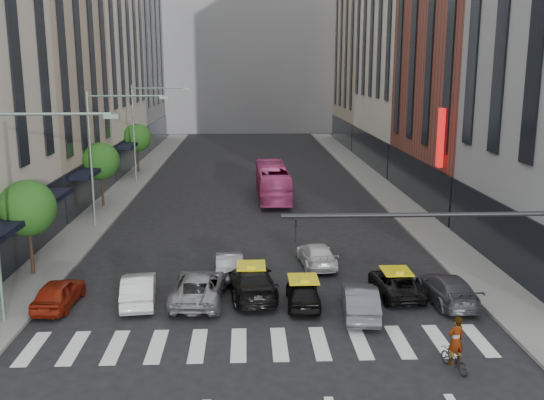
{
  "coord_description": "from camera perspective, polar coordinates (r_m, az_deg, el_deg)",
  "views": [
    {
      "loc": [
        -0.64,
        -20.55,
        10.62
      ],
      "look_at": [
        0.67,
        9.82,
        4.0
      ],
      "focal_mm": 40.0,
      "sensor_mm": 36.0,
      "label": 1
    }
  ],
  "objects": [
    {
      "name": "car_grey_mid",
      "position": [
        27.12,
        8.31,
        -9.35
      ],
      "size": [
        1.86,
        4.27,
        1.36
      ],
      "primitive_type": "imported",
      "rotation": [
        0.0,
        0.0,
        3.04
      ],
      "color": "#484A51",
      "rests_on": "ground"
    },
    {
      "name": "building_right_d",
      "position": [
        87.42,
        9.46,
        14.34
      ],
      "size": [
        8.0,
        18.0,
        28.0
      ],
      "primitive_type": "cube",
      "color": "tan",
      "rests_on": "ground"
    },
    {
      "name": "streetlamp_near",
      "position": [
        26.71,
        -23.04,
        1.12
      ],
      "size": [
        5.38,
        0.25,
        9.0
      ],
      "color": "gray",
      "rests_on": "sidewalk_left"
    },
    {
      "name": "building_left_b",
      "position": [
        51.25,
        -21.67,
        12.99
      ],
      "size": [
        8.0,
        16.0,
        24.0
      ],
      "primitive_type": "cube",
      "color": "tan",
      "rests_on": "ground"
    },
    {
      "name": "tree_near",
      "position": [
        33.26,
        -22.01,
        -0.72
      ],
      "size": [
        2.88,
        2.88,
        4.95
      ],
      "color": "black",
      "rests_on": "sidewalk_left"
    },
    {
      "name": "sidewalk_left",
      "position": [
        52.77,
        -14.3,
        0.37
      ],
      "size": [
        3.0,
        96.0,
        0.15
      ],
      "primitive_type": "cube",
      "color": "slate",
      "rests_on": "ground"
    },
    {
      "name": "bus",
      "position": [
        50.16,
        0.05,
        1.73
      ],
      "size": [
        2.57,
        10.32,
        2.86
      ],
      "primitive_type": "imported",
      "rotation": [
        0.0,
        0.0,
        3.16
      ],
      "color": "#BC3777",
      "rests_on": "ground"
    },
    {
      "name": "ground",
      "position": [
        23.15,
        -0.63,
        -15.03
      ],
      "size": [
        160.0,
        160.0,
        0.0
      ],
      "primitive_type": "plane",
      "color": "black",
      "rests_on": "ground"
    },
    {
      "name": "liberty_sign",
      "position": [
        42.91,
        15.59,
        5.66
      ],
      "size": [
        0.3,
        0.7,
        4.0
      ],
      "color": "red",
      "rests_on": "ground"
    },
    {
      "name": "building_left_d",
      "position": [
        87.21,
        -13.75,
        14.83
      ],
      "size": [
        8.0,
        18.0,
        30.0
      ],
      "primitive_type": "cube",
      "color": "gray",
      "rests_on": "ground"
    },
    {
      "name": "car_red",
      "position": [
        29.42,
        -19.44,
        -8.25
      ],
      "size": [
        1.75,
        3.92,
        1.31
      ],
      "primitive_type": "imported",
      "rotation": [
        0.0,
        0.0,
        3.09
      ],
      "color": "maroon",
      "rests_on": "ground"
    },
    {
      "name": "taxi_left",
      "position": [
        28.99,
        -1.96,
        -7.63
      ],
      "size": [
        2.67,
        5.37,
        1.5
      ],
      "primitive_type": "imported",
      "rotation": [
        0.0,
        0.0,
        3.25
      ],
      "color": "black",
      "rests_on": "ground"
    },
    {
      "name": "motorcycle",
      "position": [
        23.38,
        16.77,
        -14.2
      ],
      "size": [
        0.99,
        1.61,
        0.8
      ],
      "primitive_type": "imported",
      "rotation": [
        0.0,
        0.0,
        3.46
      ],
      "color": "black",
      "rests_on": "ground"
    },
    {
      "name": "car_white_front",
      "position": [
        28.86,
        -12.45,
        -8.15
      ],
      "size": [
        1.94,
        4.32,
        1.38
      ],
      "primitive_type": "imported",
      "rotation": [
        0.0,
        0.0,
        3.26
      ],
      "color": "silver",
      "rests_on": "ground"
    },
    {
      "name": "taxi_right",
      "position": [
        29.78,
        11.58,
        -7.67
      ],
      "size": [
        2.16,
        4.31,
        1.17
      ],
      "primitive_type": "imported",
      "rotation": [
        0.0,
        0.0,
        3.19
      ],
      "color": "black",
      "rests_on": "ground"
    },
    {
      "name": "streetlamp_far",
      "position": [
        57.52,
        -11.97,
        7.32
      ],
      "size": [
        5.38,
        0.25,
        9.0
      ],
      "color": "gray",
      "rests_on": "sidewalk_left"
    },
    {
      "name": "tree_far",
      "position": [
        63.92,
        -12.58,
        5.74
      ],
      "size": [
        2.88,
        2.88,
        4.95
      ],
      "color": "black",
      "rests_on": "sidewalk_left"
    },
    {
      "name": "tree_mid",
      "position": [
        48.38,
        -15.82,
        3.54
      ],
      "size": [
        2.88,
        2.88,
        4.95
      ],
      "color": "black",
      "rests_on": "sidewalk_left"
    },
    {
      "name": "rider",
      "position": [
        22.84,
        16.98,
        -11.26
      ],
      "size": [
        0.76,
        0.62,
        1.81
      ],
      "primitive_type": "imported",
      "rotation": [
        0.0,
        0.0,
        3.46
      ],
      "color": "gray",
      "rests_on": "motorcycle"
    },
    {
      "name": "sidewalk_right",
      "position": [
        53.05,
        10.81,
        0.6
      ],
      "size": [
        3.0,
        96.0,
        0.15
      ],
      "primitive_type": "cube",
      "color": "slate",
      "rests_on": "ground"
    },
    {
      "name": "car_silver",
      "position": [
        28.59,
        -6.92,
        -8.13
      ],
      "size": [
        2.53,
        5.1,
        1.39
      ],
      "primitive_type": "imported",
      "rotation": [
        0.0,
        0.0,
        3.1
      ],
      "color": "gray",
      "rests_on": "ground"
    },
    {
      "name": "car_row2_right",
      "position": [
        33.42,
        4.19,
        -5.16
      ],
      "size": [
        2.12,
        4.42,
        1.24
      ],
      "primitive_type": "imported",
      "rotation": [
        0.0,
        0.0,
        3.23
      ],
      "color": "silver",
      "rests_on": "ground"
    },
    {
      "name": "building_far",
      "position": [
        105.81,
        -2.21,
        16.28
      ],
      "size": [
        30.0,
        10.0,
        36.0
      ],
      "primitive_type": "cube",
      "color": "gray",
      "rests_on": "ground"
    },
    {
      "name": "streetlamp_mid",
      "position": [
        41.89,
        -15.5,
        5.38
      ],
      "size": [
        5.38,
        0.25,
        9.0
      ],
      "color": "gray",
      "rests_on": "sidewalk_left"
    },
    {
      "name": "building_right_b",
      "position": [
        50.78,
        18.45,
        14.36
      ],
      "size": [
        8.0,
        18.0,
        26.0
      ],
      "primitive_type": "cube",
      "color": "brown",
      "rests_on": "ground"
    },
    {
      "name": "traffic_signal",
      "position": [
        22.13,
        19.83,
        -4.6
      ],
      "size": [
        10.1,
        0.2,
        6.0
      ],
      "color": "black",
      "rests_on": "ground"
    },
    {
      "name": "car_grey_curb",
      "position": [
        29.42,
        16.16,
        -8.02
      ],
      "size": [
        2.07,
        4.62,
        1.31
      ],
      "primitive_type": "imported",
      "rotation": [
        0.0,
        0.0,
        3.19
      ],
      "color": "#3F4046",
      "rests_on": "ground"
    },
    {
      "name": "car_row2_left",
      "position": [
        31.75,
        -4.03,
        -6.05
      ],
      "size": [
        1.52,
        3.99,
        1.3
      ],
      "primitive_type": "imported",
      "rotation": [
        0.0,
        0.0,
        3.18
      ],
      "color": "gray",
      "rests_on": "ground"
    },
    {
      "name": "taxi_center",
      "position": [
        27.92,
        2.95,
        -8.7
      ],
      "size": [
        1.59,
        3.74,
        1.26
      ],
      "primitive_type": "imported",
      "rotation": [
        0.0,
        0.0,
        3.11
      ],
      "color": "black",
      "rests_on": "ground"
    }
  ]
}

